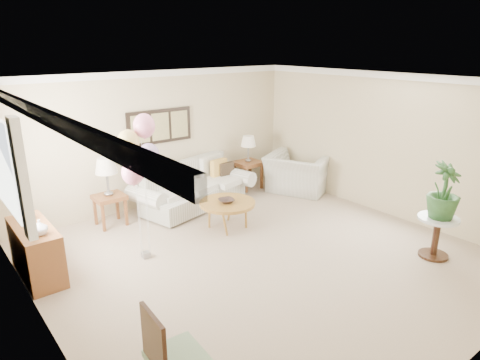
{
  "coord_description": "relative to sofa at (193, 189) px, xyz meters",
  "views": [
    {
      "loc": [
        -3.85,
        -4.35,
        3.1
      ],
      "look_at": [
        0.09,
        0.6,
        1.05
      ],
      "focal_mm": 32.0,
      "sensor_mm": 36.0,
      "label": 1
    }
  ],
  "objects": [
    {
      "name": "credenza",
      "position": [
        -3.11,
        -0.92,
        0.03
      ],
      "size": [
        0.46,
        1.2,
        0.74
      ],
      "color": "brown",
      "rests_on": "ground"
    },
    {
      "name": "vase_white",
      "position": [
        -3.09,
        -1.26,
        0.5
      ],
      "size": [
        0.26,
        0.26,
        0.21
      ],
      "primitive_type": "imported",
      "rotation": [
        0.0,
        0.0,
        -0.38
      ],
      "color": "silver",
      "rests_on": "credenza"
    },
    {
      "name": "accent_chair",
      "position": [
        -2.76,
        -3.97,
        0.16
      ],
      "size": [
        0.5,
        0.5,
        0.97
      ],
      "color": "gray",
      "rests_on": "ground"
    },
    {
      "name": "armchair",
      "position": [
        2.24,
        -0.66,
        0.06
      ],
      "size": [
        1.51,
        1.59,
        0.81
      ],
      "primitive_type": "imported",
      "rotation": [
        0.0,
        0.0,
        1.99
      ],
      "color": "silver",
      "rests_on": "ground"
    },
    {
      "name": "lamp_right",
      "position": [
        1.54,
        0.17,
        0.7
      ],
      "size": [
        0.33,
        0.33,
        0.57
      ],
      "color": "gray",
      "rests_on": "end_table_right"
    },
    {
      "name": "room_shell",
      "position": [
        -0.46,
        -2.32,
        1.28
      ],
      "size": [
        6.04,
        6.04,
        2.6
      ],
      "color": "beige",
      "rests_on": "ground"
    },
    {
      "name": "coffee_table",
      "position": [
        -0.1,
        -1.27,
        0.1
      ],
      "size": [
        0.96,
        0.96,
        0.49
      ],
      "color": "#A87629",
      "rests_on": "ground"
    },
    {
      "name": "potted_plant",
      "position": [
        1.71,
        -4.06,
        0.71
      ],
      "size": [
        0.49,
        0.49,
        0.83
      ],
      "primitive_type": "imported",
      "rotation": [
        0.0,
        0.0,
        -0.06
      ],
      "color": "#244720",
      "rests_on": "side_table"
    },
    {
      "name": "vase_sage",
      "position": [
        -3.09,
        -0.61,
        0.5
      ],
      "size": [
        0.25,
        0.25,
        0.21
      ],
      "primitive_type": "imported",
      "rotation": [
        0.0,
        0.0,
        0.26
      ],
      "color": "silver",
      "rests_on": "credenza"
    },
    {
      "name": "end_table_left",
      "position": [
        -1.64,
        0.11,
        0.13
      ],
      "size": [
        0.51,
        0.47,
        0.56
      ],
      "color": "brown",
      "rests_on": "ground"
    },
    {
      "name": "lamp_left",
      "position": [
        -1.64,
        0.11,
        0.73
      ],
      "size": [
        0.38,
        0.38,
        0.67
      ],
      "color": "gray",
      "rests_on": "end_table_left"
    },
    {
      "name": "sofa",
      "position": [
        0.0,
        0.0,
        0.0
      ],
      "size": [
        2.55,
        1.35,
        0.87
      ],
      "color": "silver",
      "rests_on": "ground"
    },
    {
      "name": "balloon_cluster",
      "position": [
        -1.69,
        -1.34,
        1.32
      ],
      "size": [
        0.64,
        0.56,
        2.14
      ],
      "color": "gray",
      "rests_on": "ground"
    },
    {
      "name": "decor_bowl",
      "position": [
        -0.14,
        -1.29,
        0.18
      ],
      "size": [
        0.32,
        0.32,
        0.07
      ],
      "primitive_type": "imported",
      "rotation": [
        0.0,
        0.0,
        -0.25
      ],
      "color": "#31231F",
      "rests_on": "coffee_table"
    },
    {
      "name": "end_table_right",
      "position": [
        1.54,
        0.17,
        0.17
      ],
      "size": [
        0.56,
        0.51,
        0.61
      ],
      "color": "brown",
      "rests_on": "ground"
    },
    {
      "name": "side_table",
      "position": [
        1.71,
        -4.04,
        0.14
      ],
      "size": [
        0.59,
        0.59,
        0.64
      ],
      "color": "silver",
      "rests_on": "ground"
    },
    {
      "name": "ground_plane",
      "position": [
        -0.35,
        -2.42,
        -0.34
      ],
      "size": [
        6.0,
        6.0,
        0.0
      ],
      "primitive_type": "plane",
      "color": "tan"
    },
    {
      "name": "wall_art_triptych",
      "position": [
        -0.35,
        0.55,
        1.21
      ],
      "size": [
        1.35,
        0.06,
        0.65
      ],
      "color": "black",
      "rests_on": "ground"
    }
  ]
}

